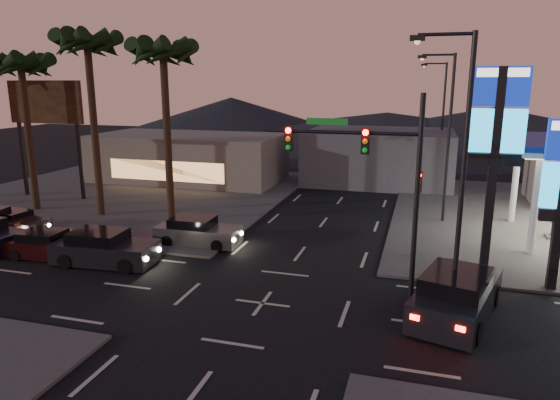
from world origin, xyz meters
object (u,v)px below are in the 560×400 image
(car_lane_b_front, at_px, (197,232))
(car_lane_b_mid, at_px, (14,223))
(car_lane_a_front, at_px, (104,249))
(suv_station, at_px, (457,295))
(traffic_signal_mast, at_px, (371,167))
(pylon_sign_tall, at_px, (497,131))
(car_lane_a_mid, at_px, (47,245))

(car_lane_b_front, relative_size, car_lane_b_mid, 1.11)
(car_lane_a_front, distance_m, suv_station, 15.67)
(suv_station, bearing_deg, traffic_signal_mast, 162.59)
(pylon_sign_tall, xyz_separation_m, car_lane_a_mid, (-20.23, -3.45, -5.78))
(traffic_signal_mast, bearing_deg, pylon_sign_tall, 36.52)
(suv_station, bearing_deg, pylon_sign_tall, 73.18)
(car_lane_a_mid, bearing_deg, traffic_signal_mast, -0.24)
(traffic_signal_mast, bearing_deg, car_lane_b_front, 157.05)
(car_lane_a_front, relative_size, car_lane_b_front, 1.11)
(car_lane_b_mid, distance_m, suv_station, 23.83)
(car_lane_b_front, xyz_separation_m, suv_station, (12.69, -5.00, 0.15))
(car_lane_b_mid, bearing_deg, traffic_signal_mast, -8.03)
(car_lane_b_front, bearing_deg, traffic_signal_mast, -22.95)
(pylon_sign_tall, relative_size, suv_station, 1.57)
(traffic_signal_mast, bearing_deg, suv_station, -17.41)
(car_lane_a_front, distance_m, car_lane_b_mid, 8.36)
(traffic_signal_mast, xyz_separation_m, car_lane_b_mid, (-20.15, 2.84, -4.62))
(pylon_sign_tall, bearing_deg, car_lane_b_front, 178.22)
(car_lane_a_mid, height_order, car_lane_b_front, car_lane_b_front)
(car_lane_a_front, relative_size, suv_station, 0.88)
(car_lane_a_front, height_order, car_lane_a_mid, car_lane_a_front)
(car_lane_a_mid, relative_size, car_lane_b_front, 0.92)
(car_lane_b_front, bearing_deg, car_lane_a_mid, -147.81)
(car_lane_b_front, distance_m, car_lane_b_mid, 10.88)
(traffic_signal_mast, xyz_separation_m, suv_station, (3.36, -1.05, -4.40))
(car_lane_a_mid, bearing_deg, pylon_sign_tall, 9.66)
(pylon_sign_tall, xyz_separation_m, car_lane_b_mid, (-24.89, -0.67, -5.79))
(traffic_signal_mast, relative_size, car_lane_a_front, 1.59)
(car_lane_a_front, distance_m, car_lane_a_mid, 3.23)
(traffic_signal_mast, bearing_deg, car_lane_a_mid, 179.76)
(pylon_sign_tall, height_order, car_lane_b_front, pylon_sign_tall)
(pylon_sign_tall, height_order, car_lane_a_front, pylon_sign_tall)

